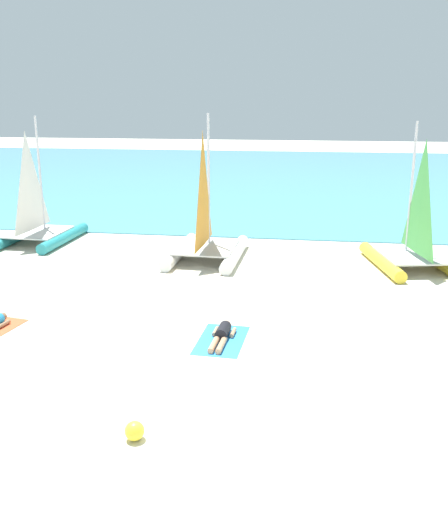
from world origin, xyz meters
name	(u,v)px	position (x,y,z in m)	size (l,w,h in m)	color
ground_plane	(241,257)	(0.00, 10.00, 0.00)	(120.00, 120.00, 0.00)	beige
ocean_water	(277,176)	(0.00, 32.93, 0.03)	(120.00, 40.00, 0.05)	#4C9EB7
sailboat_teal	(38,225)	(-8.30, 10.98, 0.74)	(2.57, 3.90, 4.99)	teal
sailboat_white	(206,239)	(-1.20, 9.55, 0.77)	(2.64, 4.02, 5.15)	white
sailboat_yellow	(412,247)	(5.95, 9.54, 0.73)	(3.15, 4.19, 4.92)	yellow
towel_middle	(221,340)	(0.43, 2.53, 0.01)	(1.10, 1.90, 0.01)	#338CD8
sunbather_middle	(222,334)	(0.43, 2.60, 0.13)	(0.56, 1.57, 0.30)	black
beach_ball	(135,431)	(-0.42, -1.81, 0.17)	(0.34, 0.34, 0.34)	yellow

